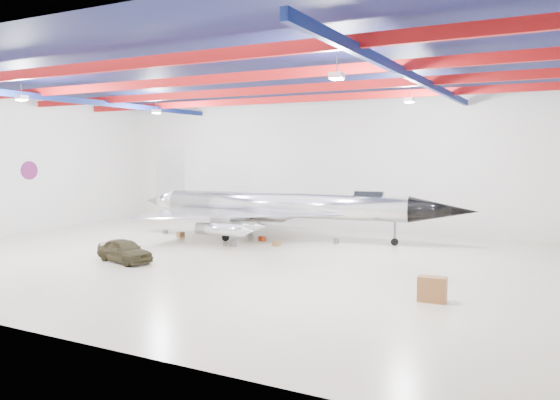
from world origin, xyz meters
The scene contains 15 objects.
floor centered at (0.00, 0.00, 0.00)m, with size 40.00×40.00×0.00m, color beige.
wall_back centered at (0.00, 15.00, 5.50)m, with size 40.00×40.00×0.00m, color silver.
wall_left centered at (-20.00, 0.00, 5.50)m, with size 30.00×30.00×0.00m, color silver.
ceiling centered at (0.00, 0.00, 11.00)m, with size 40.00×40.00×0.00m, color #0A0F38.
ceiling_structure centered at (0.00, 0.00, 10.32)m, with size 39.50×29.50×1.08m.
wall_roundel centered at (-19.94, 2.00, 5.00)m, with size 1.50×1.50×0.10m, color #B21414.
jet_aircraft centered at (0.19, 7.95, 2.29)m, with size 25.60×16.46×6.99m.
jeep centered at (-4.16, -3.94, 0.69)m, with size 1.62×4.04×1.38m, color #35301A.
desk centered at (13.82, -4.26, 0.55)m, with size 1.21×0.61×1.11m, color brown.
crate_ply centered at (-7.21, 5.24, 0.20)m, with size 0.56×0.45×0.39m, color olive.
toolbox_red centered at (-0.76, 6.53, 0.16)m, with size 0.47×0.37×0.33m, color maroon.
engine_drum centered at (-1.38, 3.57, 0.22)m, with size 0.50×0.50×0.45m, color #59595B.
crate_small centered at (-9.45, 6.14, 0.13)m, with size 0.37×0.30×0.26m, color #59595B.
oil_barrel centered at (1.19, 5.10, 0.17)m, with size 0.48×0.38×0.33m, color olive.
spares_box centered at (4.45, 8.08, 0.18)m, with size 0.40×0.40×0.36m, color #59595B.
Camera 1 is at (18.74, -27.81, 6.46)m, focal length 35.00 mm.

